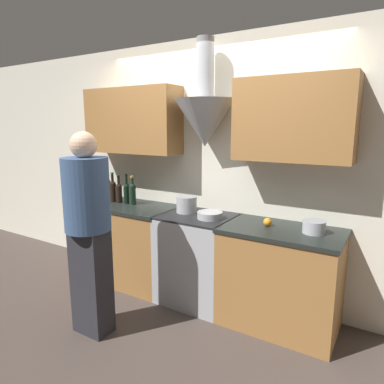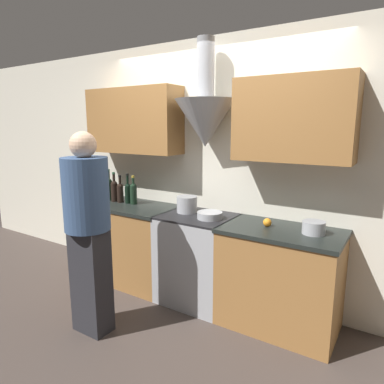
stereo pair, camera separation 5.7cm
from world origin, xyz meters
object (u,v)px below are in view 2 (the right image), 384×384
Objects in this scene: stock_pot at (187,204)px; person_foreground_left at (88,226)px; stove_range at (197,258)px; wine_bottle_0 at (97,188)px; wine_bottle_6 at (133,192)px; wine_bottle_4 at (120,192)px; saucepan at (314,228)px; wine_bottle_2 at (109,188)px; wine_bottle_5 at (128,192)px; mixing_bowl at (210,215)px; wine_bottle_1 at (102,188)px; wine_bottle_3 at (114,190)px; orange_fruit at (267,222)px.

stock_pot is 1.04m from person_foreground_left.
wine_bottle_0 is (-1.43, 0.02, 0.56)m from stove_range.
wine_bottle_6 reaches higher than stock_pot.
wine_bottle_4 reaches higher than stock_pot.
person_foreground_left is (-1.58, -0.95, -0.00)m from saucepan.
wine_bottle_5 is (0.30, -0.00, -0.02)m from wine_bottle_2.
mixing_bowl is at bearing -12.73° from stove_range.
wine_bottle_1 is 0.21m from wine_bottle_3.
stock_pot is (-0.16, 0.05, 0.52)m from stove_range.
person_foreground_left is at bearing -48.22° from wine_bottle_1.
wine_bottle_2 reaches higher than wine_bottle_4.
person_foreground_left is (0.65, -0.95, -0.09)m from wine_bottle_3.
wine_bottle_3 is (0.21, -0.01, 0.01)m from wine_bottle_1.
wine_bottle_1 is 0.90× the size of wine_bottle_2.
saucepan is (1.25, -0.03, -0.03)m from stock_pot.
wine_bottle_5 reaches higher than stock_pot.
wine_bottle_2 is 1.14× the size of wine_bottle_6.
mixing_bowl is at bearing -2.47° from wine_bottle_3.
wine_bottle_6 reaches higher than stove_range.
wine_bottle_0 is at bearing -179.27° from wine_bottle_3.
person_foreground_left reaches higher than wine_bottle_5.
orange_fruit is at bearing -179.19° from saucepan.
saucepan is (2.52, -0.00, -0.07)m from wine_bottle_0.
wine_bottle_4 is 1.21m from mixing_bowl.
wine_bottle_3 is (-1.14, 0.02, 0.58)m from stove_range.
wine_bottle_3 is at bearing 179.69° from orange_fruit.
orange_fruit reaches higher than stove_range.
mixing_bowl is (1.20, -0.06, -0.09)m from wine_bottle_4.
person_foreground_left is (0.75, -0.97, -0.09)m from wine_bottle_2.
wine_bottle_1 is 0.98× the size of wine_bottle_5.
mixing_bowl is 0.14× the size of person_foreground_left.
wine_bottle_4 is 0.89m from stock_pot.
wine_bottle_1 is 0.19× the size of person_foreground_left.
stove_range is at bearing -1.04° from wine_bottle_3.
stove_range is 0.50m from mixing_bowl.
mixing_bowl is (1.02, -0.07, -0.10)m from wine_bottle_6.
orange_fruit is at bearing -0.31° from wine_bottle_3.
mixing_bowl is at bearing 54.32° from person_foreground_left.
wine_bottle_5 is at bearing 179.11° from orange_fruit.
person_foreground_left is at bearing -149.05° from saucepan.
stock_pot is at bearing 1.71° from wine_bottle_4.
wine_bottle_3 is 0.99m from stock_pot.
mixing_bowl is (1.58, -0.05, -0.09)m from wine_bottle_0.
wine_bottle_0 is 0.29m from wine_bottle_3.
mixing_bowl is 0.94m from saucepan.
wine_bottle_1 is 1.60× the size of stock_pot.
person_foreground_left reaches higher than wine_bottle_0.
mixing_bowl is (1.30, -0.06, -0.10)m from wine_bottle_3.
wine_bottle_6 is at bearing 1.77° from wine_bottle_5.
wine_bottle_4 is 1.76m from orange_fruit.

